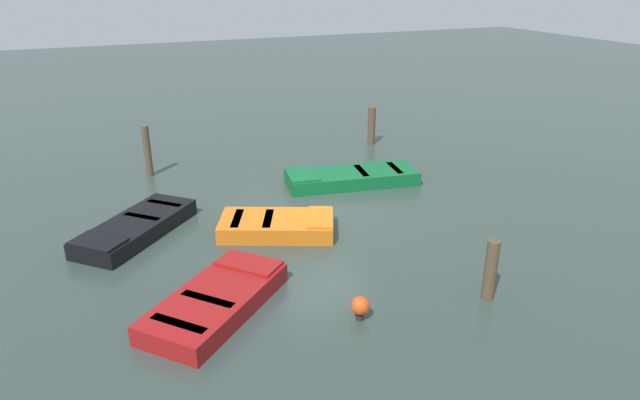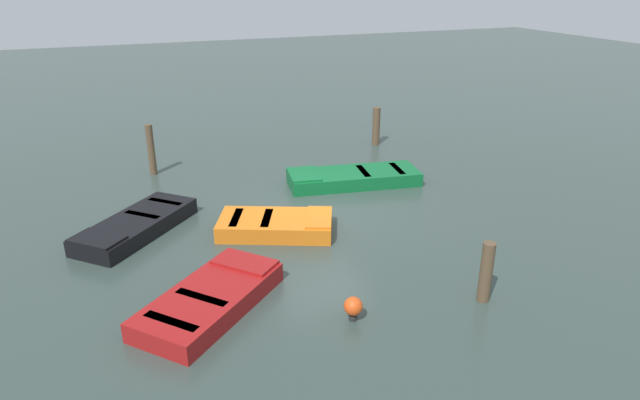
{
  "view_description": "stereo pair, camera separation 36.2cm",
  "coord_description": "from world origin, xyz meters",
  "px_view_note": "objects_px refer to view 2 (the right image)",
  "views": [
    {
      "loc": [
        12.76,
        -5.52,
        6.12
      ],
      "look_at": [
        0.0,
        0.0,
        0.35
      ],
      "focal_mm": 31.38,
      "sensor_mm": 36.0,
      "label": 1
    },
    {
      "loc": [
        12.9,
        -5.19,
        6.12
      ],
      "look_at": [
        0.0,
        0.0,
        0.35
      ],
      "focal_mm": 31.38,
      "sensor_mm": 36.0,
      "label": 2
    }
  ],
  "objects_px": {
    "marker_buoy": "(353,307)",
    "rowboat_green": "(353,177)",
    "rowboat_black": "(136,225)",
    "mooring_piling_center": "(376,126)",
    "rowboat_orange": "(276,224)",
    "mooring_piling_far_left": "(486,272)",
    "mooring_piling_far_right": "(151,150)",
    "rowboat_red": "(211,299)"
  },
  "relations": [
    {
      "from": "rowboat_orange",
      "to": "rowboat_green",
      "type": "height_order",
      "value": "same"
    },
    {
      "from": "rowboat_black",
      "to": "mooring_piling_center",
      "type": "bearing_deg",
      "value": 161.59
    },
    {
      "from": "rowboat_orange",
      "to": "rowboat_black",
      "type": "bearing_deg",
      "value": -177.0
    },
    {
      "from": "rowboat_orange",
      "to": "mooring_piling_far_right",
      "type": "bearing_deg",
      "value": 136.83
    },
    {
      "from": "mooring_piling_center",
      "to": "mooring_piling_far_right",
      "type": "xyz_separation_m",
      "value": [
        0.28,
        -8.13,
        0.11
      ]
    },
    {
      "from": "marker_buoy",
      "to": "rowboat_green",
      "type": "bearing_deg",
      "value": 155.1
    },
    {
      "from": "rowboat_red",
      "to": "mooring_piling_far_left",
      "type": "bearing_deg",
      "value": -60.43
    },
    {
      "from": "mooring_piling_center",
      "to": "rowboat_orange",
      "type": "bearing_deg",
      "value": -44.59
    },
    {
      "from": "mooring_piling_far_left",
      "to": "mooring_piling_center",
      "type": "height_order",
      "value": "mooring_piling_center"
    },
    {
      "from": "rowboat_green",
      "to": "mooring_piling_far_left",
      "type": "bearing_deg",
      "value": 96.87
    },
    {
      "from": "rowboat_red",
      "to": "mooring_piling_far_left",
      "type": "distance_m",
      "value": 5.39
    },
    {
      "from": "rowboat_red",
      "to": "mooring_piling_far_right",
      "type": "xyz_separation_m",
      "value": [
        -8.34,
        -0.13,
        0.6
      ]
    },
    {
      "from": "rowboat_black",
      "to": "rowboat_red",
      "type": "bearing_deg",
      "value": 59.22
    },
    {
      "from": "rowboat_green",
      "to": "marker_buoy",
      "type": "relative_size",
      "value": 8.64
    },
    {
      "from": "rowboat_orange",
      "to": "mooring_piling_far_left",
      "type": "distance_m",
      "value": 5.34
    },
    {
      "from": "rowboat_black",
      "to": "mooring_piling_center",
      "type": "distance_m",
      "value": 10.17
    },
    {
      "from": "rowboat_orange",
      "to": "marker_buoy",
      "type": "xyz_separation_m",
      "value": [
        4.14,
        0.18,
        0.07
      ]
    },
    {
      "from": "mooring_piling_far_right",
      "to": "mooring_piling_far_left",
      "type": "bearing_deg",
      "value": 27.38
    },
    {
      "from": "rowboat_orange",
      "to": "mooring_piling_far_right",
      "type": "xyz_separation_m",
      "value": [
        -5.59,
        -2.35,
        0.6
      ]
    },
    {
      "from": "rowboat_green",
      "to": "marker_buoy",
      "type": "bearing_deg",
      "value": 74.81
    },
    {
      "from": "rowboat_green",
      "to": "mooring_piling_center",
      "type": "bearing_deg",
      "value": -116.83
    },
    {
      "from": "marker_buoy",
      "to": "mooring_piling_far_left",
      "type": "bearing_deg",
      "value": 82.64
    },
    {
      "from": "rowboat_black",
      "to": "mooring_piling_far_right",
      "type": "xyz_separation_m",
      "value": [
        -4.33,
        0.92,
        0.6
      ]
    },
    {
      "from": "mooring_piling_center",
      "to": "marker_buoy",
      "type": "xyz_separation_m",
      "value": [
        10.01,
        -5.61,
        -0.42
      ]
    },
    {
      "from": "mooring_piling_far_right",
      "to": "marker_buoy",
      "type": "xyz_separation_m",
      "value": [
        9.73,
        2.53,
        -0.53
      ]
    },
    {
      "from": "rowboat_green",
      "to": "mooring_piling_center",
      "type": "height_order",
      "value": "mooring_piling_center"
    },
    {
      "from": "rowboat_orange",
      "to": "mooring_piling_far_right",
      "type": "relative_size",
      "value": 1.92
    },
    {
      "from": "rowboat_orange",
      "to": "marker_buoy",
      "type": "relative_size",
      "value": 6.53
    },
    {
      "from": "rowboat_red",
      "to": "mooring_piling_center",
      "type": "bearing_deg",
      "value": 5.52
    },
    {
      "from": "mooring_piling_far_left",
      "to": "marker_buoy",
      "type": "xyz_separation_m",
      "value": [
        -0.35,
        -2.69,
        -0.35
      ]
    },
    {
      "from": "rowboat_red",
      "to": "mooring_piling_far_right",
      "type": "distance_m",
      "value": 8.37
    },
    {
      "from": "rowboat_orange",
      "to": "mooring_piling_center",
      "type": "relative_size",
      "value": 2.23
    },
    {
      "from": "rowboat_black",
      "to": "mooring_piling_far_left",
      "type": "distance_m",
      "value": 8.42
    },
    {
      "from": "mooring_piling_center",
      "to": "marker_buoy",
      "type": "distance_m",
      "value": 11.48
    },
    {
      "from": "rowboat_orange",
      "to": "rowboat_red",
      "type": "relative_size",
      "value": 0.95
    },
    {
      "from": "mooring_piling_far_right",
      "to": "rowboat_red",
      "type": "bearing_deg",
      "value": 0.9
    },
    {
      "from": "mooring_piling_far_right",
      "to": "rowboat_green",
      "type": "bearing_deg",
      "value": 60.12
    },
    {
      "from": "mooring_piling_center",
      "to": "rowboat_green",
      "type": "bearing_deg",
      "value": -36.54
    },
    {
      "from": "mooring_piling_far_left",
      "to": "mooring_piling_center",
      "type": "relative_size",
      "value": 0.91
    },
    {
      "from": "rowboat_red",
      "to": "rowboat_green",
      "type": "height_order",
      "value": "same"
    },
    {
      "from": "rowboat_orange",
      "to": "mooring_piling_center",
      "type": "distance_m",
      "value": 8.25
    },
    {
      "from": "rowboat_orange",
      "to": "rowboat_black",
      "type": "xyz_separation_m",
      "value": [
        -1.26,
        -3.27,
        -0.0
      ]
    }
  ]
}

